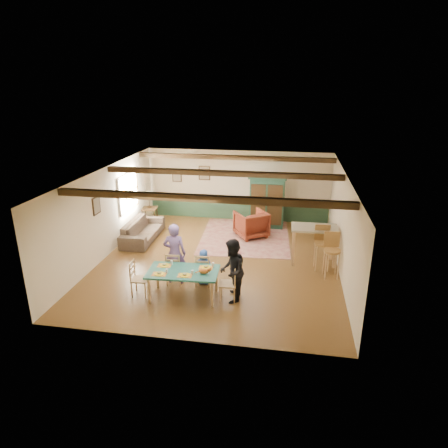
% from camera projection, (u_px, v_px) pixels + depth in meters
% --- Properties ---
extents(floor, '(8.00, 8.00, 0.00)m').
position_uv_depth(floor, '(219.00, 261.00, 12.05)').
color(floor, '#533517').
rests_on(floor, ground).
extents(wall_back, '(7.00, 0.02, 2.70)m').
position_uv_depth(wall_back, '(238.00, 186.00, 15.32)').
color(wall_back, beige).
rests_on(wall_back, floor).
extents(wall_left, '(0.02, 8.00, 2.70)m').
position_uv_depth(wall_left, '(106.00, 212.00, 12.16)').
color(wall_left, beige).
rests_on(wall_left, floor).
extents(wall_right, '(0.02, 8.00, 2.70)m').
position_uv_depth(wall_right, '(343.00, 226.00, 11.04)').
color(wall_right, beige).
rests_on(wall_right, floor).
extents(ceiling, '(7.00, 8.00, 0.02)m').
position_uv_depth(ceiling, '(219.00, 173.00, 11.15)').
color(ceiling, white).
rests_on(ceiling, wall_back).
extents(wainscot_back, '(6.95, 0.03, 0.90)m').
position_uv_depth(wainscot_back, '(237.00, 208.00, 15.60)').
color(wainscot_back, '#203B26').
rests_on(wainscot_back, floor).
extents(ceiling_beam_front, '(6.95, 0.16, 0.16)m').
position_uv_depth(ceiling_beam_front, '(200.00, 198.00, 9.05)').
color(ceiling_beam_front, black).
rests_on(ceiling_beam_front, ceiling).
extents(ceiling_beam_mid, '(6.95, 0.16, 0.16)m').
position_uv_depth(ceiling_beam_mid, '(221.00, 173.00, 11.55)').
color(ceiling_beam_mid, black).
rests_on(ceiling_beam_mid, ceiling).
extents(ceiling_beam_back, '(6.95, 0.16, 0.16)m').
position_uv_depth(ceiling_beam_back, '(234.00, 158.00, 13.97)').
color(ceiling_beam_back, black).
rests_on(ceiling_beam_back, ceiling).
extents(window_left, '(0.06, 1.60, 1.30)m').
position_uv_depth(window_left, '(128.00, 192.00, 13.67)').
color(window_left, white).
rests_on(window_left, wall_left).
extents(picture_left_wall, '(0.04, 0.42, 0.52)m').
position_uv_depth(picture_left_wall, '(96.00, 206.00, 11.47)').
color(picture_left_wall, gray).
rests_on(picture_left_wall, wall_left).
extents(picture_back_a, '(0.45, 0.04, 0.55)m').
position_uv_depth(picture_back_a, '(204.00, 173.00, 15.35)').
color(picture_back_a, gray).
rests_on(picture_back_a, wall_back).
extents(picture_back_b, '(0.38, 0.04, 0.48)m').
position_uv_depth(picture_back_b, '(177.00, 176.00, 15.57)').
color(picture_back_b, gray).
rests_on(picture_back_b, wall_back).
extents(dining_table, '(1.79, 1.06, 0.72)m').
position_uv_depth(dining_table, '(184.00, 284.00, 9.90)').
color(dining_table, '#1B574A').
rests_on(dining_table, floor).
extents(dining_chair_far_left, '(0.43, 0.45, 0.92)m').
position_uv_depth(dining_chair_far_left, '(175.00, 268.00, 10.56)').
color(dining_chair_far_left, tan).
rests_on(dining_chair_far_left, floor).
extents(dining_chair_far_right, '(0.43, 0.45, 0.92)m').
position_uv_depth(dining_chair_far_right, '(203.00, 269.00, 10.48)').
color(dining_chair_far_right, tan).
rests_on(dining_chair_far_right, floor).
extents(dining_chair_end_left, '(0.45, 0.43, 0.92)m').
position_uv_depth(dining_chair_end_left, '(140.00, 278.00, 9.99)').
color(dining_chair_end_left, tan).
rests_on(dining_chair_end_left, floor).
extents(dining_chair_end_right, '(0.45, 0.43, 0.92)m').
position_uv_depth(dining_chair_end_right, '(228.00, 283.00, 9.75)').
color(dining_chair_end_right, tan).
rests_on(dining_chair_end_right, floor).
extents(person_man, '(0.63, 0.43, 1.66)m').
position_uv_depth(person_man, '(175.00, 254.00, 10.51)').
color(person_man, slate).
rests_on(person_man, floor).
extents(person_woman, '(0.65, 0.81, 1.59)m').
position_uv_depth(person_woman, '(232.00, 271.00, 9.63)').
color(person_woman, black).
rests_on(person_woman, floor).
extents(person_child, '(0.49, 0.33, 0.97)m').
position_uv_depth(person_child, '(204.00, 267.00, 10.54)').
color(person_child, '#264D9B').
rests_on(person_child, floor).
extents(cat, '(0.35, 0.15, 0.17)m').
position_uv_depth(cat, '(204.00, 271.00, 9.61)').
color(cat, '#CB6123').
rests_on(cat, dining_table).
extents(place_setting_near_left, '(0.40, 0.31, 0.11)m').
position_uv_depth(place_setting_near_left, '(159.00, 272.00, 9.59)').
color(place_setting_near_left, gold).
rests_on(place_setting_near_left, dining_table).
extents(place_setting_near_center, '(0.40, 0.31, 0.11)m').
position_uv_depth(place_setting_near_center, '(185.00, 274.00, 9.53)').
color(place_setting_near_center, gold).
rests_on(place_setting_near_center, dining_table).
extents(place_setting_far_left, '(0.40, 0.31, 0.11)m').
position_uv_depth(place_setting_far_left, '(164.00, 264.00, 10.05)').
color(place_setting_far_left, gold).
rests_on(place_setting_far_left, dining_table).
extents(place_setting_far_right, '(0.40, 0.31, 0.11)m').
position_uv_depth(place_setting_far_right, '(206.00, 266.00, 9.93)').
color(place_setting_far_right, gold).
rests_on(place_setting_far_right, dining_table).
extents(area_rug, '(3.22, 3.75, 0.01)m').
position_uv_depth(area_rug, '(245.00, 237.00, 13.95)').
color(area_rug, tan).
rests_on(area_rug, floor).
extents(armoire, '(1.38, 0.57, 1.93)m').
position_uv_depth(armoire, '(267.00, 202.00, 14.60)').
color(armoire, '#163829').
rests_on(armoire, floor).
extents(armchair, '(1.37, 1.37, 0.91)m').
position_uv_depth(armchair, '(251.00, 224.00, 13.84)').
color(armchair, '#44150D').
rests_on(armchair, floor).
extents(sofa, '(0.95, 2.31, 0.67)m').
position_uv_depth(sofa, '(143.00, 230.00, 13.63)').
color(sofa, '#3F3227').
rests_on(sofa, floor).
extents(end_table, '(0.61, 0.61, 0.66)m').
position_uv_depth(end_table, '(150.00, 216.00, 15.04)').
color(end_table, black).
rests_on(end_table, floor).
extents(table_lamp, '(0.35, 0.35, 0.61)m').
position_uv_depth(table_lamp, '(149.00, 200.00, 14.83)').
color(table_lamp, '#CDBC85').
rests_on(table_lamp, end_table).
extents(counter_table, '(1.37, 0.82, 1.12)m').
position_uv_depth(counter_table, '(313.00, 245.00, 11.78)').
color(counter_table, tan).
rests_on(counter_table, floor).
extents(bar_stool_left, '(0.49, 0.54, 1.29)m').
position_uv_depth(bar_stool_left, '(322.00, 248.00, 11.32)').
color(bar_stool_left, '#A3783F').
rests_on(bar_stool_left, floor).
extents(bar_stool_right, '(0.49, 0.53, 1.26)m').
position_uv_depth(bar_stool_right, '(332.00, 256.00, 10.86)').
color(bar_stool_right, '#A3783F').
rests_on(bar_stool_right, floor).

